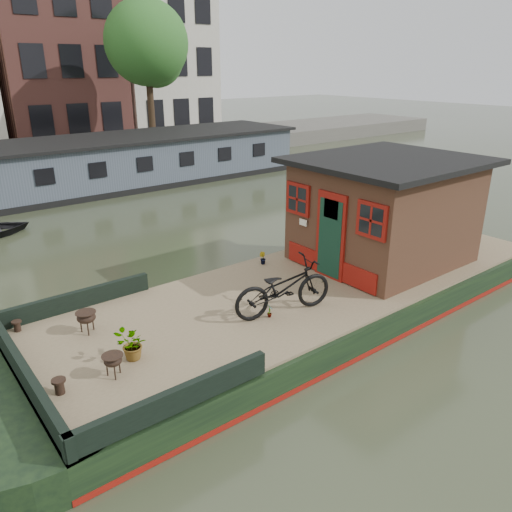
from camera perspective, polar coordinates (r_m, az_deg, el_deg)
ground at (r=11.11m, az=6.59°, el=-6.00°), size 120.00×120.00×0.00m
houseboat_hull at (r=10.18m, az=1.25°, el=-6.78°), size 14.01×4.02×0.60m
houseboat_deck at (r=10.84m, az=6.73°, el=-3.05°), size 11.80×3.80×0.05m
bow_bulwark at (r=8.35m, az=-19.30°, el=-10.46°), size 3.00×4.00×0.35m
cabin at (r=11.99m, az=14.48°, el=5.16°), size 4.00×3.50×2.42m
bicycle at (r=9.25m, az=3.14°, el=-3.62°), size 2.07×1.08×1.04m
potted_plant_b at (r=11.65m, az=0.75°, el=-0.24°), size 0.15×0.18×0.29m
potted_plant_c at (r=8.17m, az=-14.02°, el=-9.86°), size 0.60×0.57×0.52m
potted_plant_e at (r=9.24m, az=1.57°, el=-6.27°), size 0.15×0.17×0.27m
brazier_front at (r=7.89m, az=-15.98°, el=-11.95°), size 0.43×0.43×0.36m
brazier_rear at (r=9.20m, az=-18.76°, el=-7.18°), size 0.41×0.41×0.40m
bollard_port at (r=9.75m, az=-25.64°, el=-7.23°), size 0.17×0.17×0.19m
bollard_stbd at (r=7.81m, az=-21.55°, el=-13.69°), size 0.20×0.20×0.23m
far_houseboat at (r=22.47m, az=-19.48°, el=9.46°), size 20.40×4.40×2.11m
quay at (r=28.70m, az=-23.82°, el=10.12°), size 60.00×6.00×0.90m
tree_right at (r=29.19m, az=-12.19°, el=22.32°), size 4.40×4.40×7.40m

